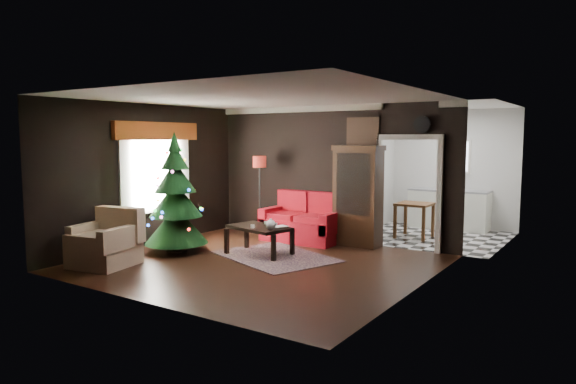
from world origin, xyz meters
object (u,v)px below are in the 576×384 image
Objects in this scene: coffee_table at (259,240)px; kitchen_table at (414,220)px; curio_cabinet at (358,198)px; wall_clock at (422,125)px; armchair at (104,239)px; teapot at (271,224)px; christmas_tree at (176,196)px; loveseat at (302,217)px; floor_lamp at (260,198)px.

kitchen_table is at bearing 60.10° from coffee_table.
curio_cabinet is 5.94× the size of wall_clock.
armchair reaches higher than teapot.
wall_clock is at bearing 46.39° from teapot.
christmas_tree reaches higher than kitchen_table.
christmas_tree is 1.76m from coffee_table.
armchair is at bearing -115.07° from loveseat.
loveseat is at bearing 102.79° from teapot.
wall_clock reaches higher than teapot.
wall_clock reaches higher than christmas_tree.
floor_lamp reaches higher than coffee_table.
wall_clock is (3.42, 0.43, 1.55)m from floor_lamp.
kitchen_table is at bearing 65.56° from curio_cabinet.
wall_clock is (3.79, 2.57, 1.33)m from christmas_tree.
armchair is 0.85× the size of coffee_table.
armchair is at bearing -137.00° from teapot.
christmas_tree is at bearing -123.57° from loveseat.
loveseat is 3.96m from armchair.
christmas_tree is 2.29× the size of armchair.
floor_lamp is at bearing -178.19° from loveseat.
floor_lamp is at bearing 69.78° from armchair.
curio_cabinet is 9.39× the size of teapot.
wall_clock is (1.20, 0.18, 1.43)m from curio_cabinet.
loveseat is 0.93× the size of floor_lamp.
armchair is at bearing -135.29° from wall_clock.
armchair is 3.06× the size of wall_clock.
floor_lamp reaches higher than armchair.
christmas_tree is at bearing -99.68° from floor_lamp.
coffee_table is 3.69m from wall_clock.
floor_lamp is 0.81× the size of christmas_tree.
wall_clock is at bearing 9.66° from loveseat.
loveseat is 8.40× the size of teapot.
curio_cabinet is 0.85× the size of christmas_tree.
christmas_tree is 1.56m from armchair.
christmas_tree is at bearing 69.83° from armchair.
loveseat is 1.74× the size of armchair.
coffee_table is at bearing 25.26° from christmas_tree.
curio_cabinet reaches higher than armchair.
curio_cabinet is 2.53× the size of kitchen_table.
coffee_table is 3.62m from kitchen_table.
teapot is (1.45, -1.64, -0.21)m from floor_lamp.
kitchen_table is (1.81, 3.14, 0.11)m from coffee_table.
armchair is (-2.83, -3.81, -0.49)m from curio_cabinet.
armchair is at bearing -123.59° from kitchen_table.
teapot is at bearing -112.20° from curio_cabinet.
armchair is 4.84× the size of teapot.
coffee_table is at bearing -53.77° from floor_lamp.
loveseat is at bearing 54.36° from armchair.
curio_cabinet is at bearing 10.83° from loveseat.
curio_cabinet is 1.88m from wall_clock.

